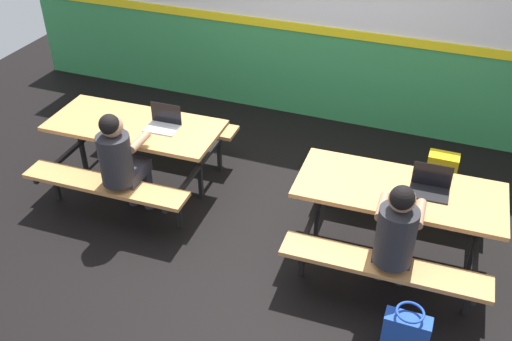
# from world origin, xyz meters

# --- Properties ---
(ground_plane) EXTENTS (10.00, 10.00, 0.02)m
(ground_plane) POSITION_xyz_m (0.00, 0.00, -0.01)
(ground_plane) COLOR black
(accent_backdrop) EXTENTS (8.00, 0.14, 2.60)m
(accent_backdrop) POSITION_xyz_m (0.00, 2.31, 1.25)
(accent_backdrop) COLOR #338C4C
(accent_backdrop) RESTS_ON ground
(picnic_table_left) EXTENTS (1.75, 1.60, 0.74)m
(picnic_table_left) POSITION_xyz_m (-1.32, 0.18, 0.57)
(picnic_table_left) COLOR tan
(picnic_table_left) RESTS_ON ground
(picnic_table_right) EXTENTS (1.75, 1.60, 0.74)m
(picnic_table_right) POSITION_xyz_m (1.32, 0.04, 0.57)
(picnic_table_right) COLOR tan
(picnic_table_right) RESTS_ON ground
(student_nearer) EXTENTS (0.37, 0.53, 1.21)m
(student_nearer) POSITION_xyz_m (-1.14, -0.37, 0.71)
(student_nearer) COLOR #2D2D38
(student_nearer) RESTS_ON ground
(student_further) EXTENTS (0.37, 0.53, 1.21)m
(student_further) POSITION_xyz_m (1.39, -0.52, 0.71)
(student_further) COLOR #2D2D38
(student_further) RESTS_ON ground
(laptop_silver) EXTENTS (0.33, 0.23, 0.22)m
(laptop_silver) POSITION_xyz_m (-1.01, 0.23, 0.79)
(laptop_silver) COLOR silver
(laptop_silver) RESTS_ON picnic_table_left
(laptop_dark) EXTENTS (0.33, 0.23, 0.22)m
(laptop_dark) POSITION_xyz_m (1.55, 0.08, 0.79)
(laptop_dark) COLOR black
(laptop_dark) RESTS_ON picnic_table_right
(backpack_dark) EXTENTS (0.30, 0.22, 0.44)m
(backpack_dark) POSITION_xyz_m (1.62, 1.20, 0.22)
(backpack_dark) COLOR yellow
(backpack_dark) RESTS_ON ground
(tote_bag_bright) EXTENTS (0.34, 0.21, 0.43)m
(tote_bag_bright) POSITION_xyz_m (1.61, -1.00, 0.19)
(tote_bag_bright) COLOR #1E47B2
(tote_bag_bright) RESTS_ON ground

